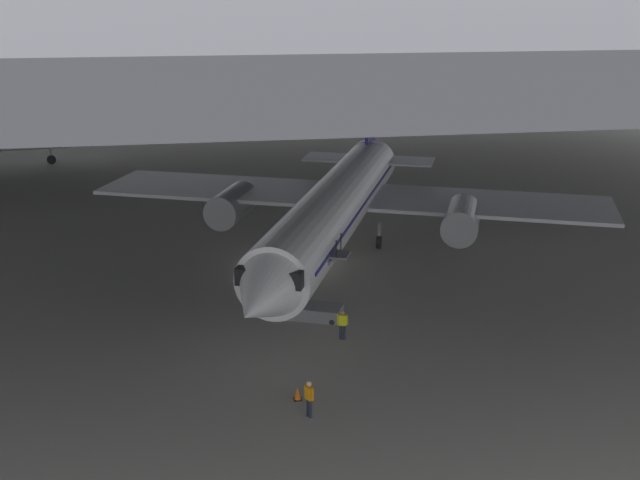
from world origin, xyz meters
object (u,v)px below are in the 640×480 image
Objects in this scene: crew_worker_near_nose at (309,397)px; crew_worker_by_stairs at (343,323)px; airplane_main at (337,205)px; traffic_cone_orange at (298,394)px; boarding_stairs at (307,304)px.

crew_worker_near_nose is 1.06× the size of crew_worker_by_stairs.
airplane_main is 13.31m from crew_worker_by_stairs.
crew_worker_by_stairs reaches higher than traffic_cone_orange.
airplane_main reaches higher than boarding_stairs.
boarding_stairs is 2.86× the size of crew_worker_near_nose.
boarding_stairs is 3.36m from crew_worker_by_stairs.
crew_worker_near_nose reaches higher than traffic_cone_orange.
boarding_stairs is at bearing -109.60° from airplane_main.
airplane_main is at bearing 80.46° from crew_worker_by_stairs.
boarding_stairs is 8.94m from traffic_cone_orange.
boarding_stairs reaches higher than crew_worker_by_stairs.
traffic_cone_orange is (-3.11, -5.66, -0.59)m from crew_worker_by_stairs.
airplane_main is 19.53m from traffic_cone_orange.
airplane_main is at bearing 70.40° from boarding_stairs.
boarding_stairs is 3.03× the size of crew_worker_by_stairs.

